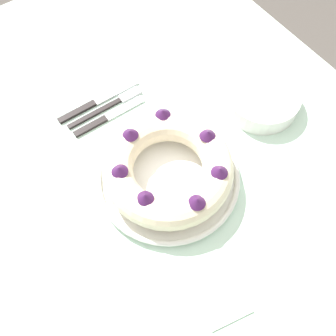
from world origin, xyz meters
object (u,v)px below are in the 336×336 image
serving_dish (168,178)px  cake_knife (105,119)px  side_bowl (262,100)px  napkin (217,290)px  bundt_cake (168,168)px  serving_knife (94,103)px  fork (110,105)px

serving_dish → cake_knife: 0.22m
side_bowl → napkin: side_bowl is taller
bundt_cake → side_bowl: bundt_cake is taller
serving_dish → serving_knife: serving_dish is taller
side_bowl → napkin: size_ratio=1.41×
bundt_cake → cake_knife: 0.23m
serving_dish → side_bowl: (-0.04, 0.31, 0.01)m
bundt_cake → serving_dish: bearing=-90.4°
side_bowl → cake_knife: bearing=-118.7°
napkin → cake_knife: bearing=176.5°
serving_dish → serving_knife: bearing=-174.0°
serving_knife → cake_knife: bearing=0.8°
bundt_cake → napkin: bundt_cake is taller
cake_knife → fork: bearing=132.3°
serving_dish → fork: (-0.25, 0.00, -0.01)m
bundt_cake → cake_knife: size_ratio=1.44×
fork → serving_knife: bearing=-129.0°
bundt_cake → serving_knife: (-0.28, -0.03, -0.05)m
bundt_cake → serving_knife: bundt_cake is taller
serving_dish → side_bowl: size_ratio=1.77×
bundt_cake → fork: (-0.25, 0.00, -0.05)m
side_bowl → napkin: bearing=-51.7°
fork → napkin: fork is taller
cake_knife → napkin: cake_knife is taller
serving_dish → fork: serving_dish is taller
bundt_cake → side_bowl: (-0.04, 0.31, -0.03)m
serving_dish → fork: 0.25m
serving_dish → napkin: 0.26m
fork → side_bowl: 0.37m
fork → serving_knife: 0.04m
serving_knife → cake_knife: size_ratio=1.17×
fork → napkin: 0.50m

